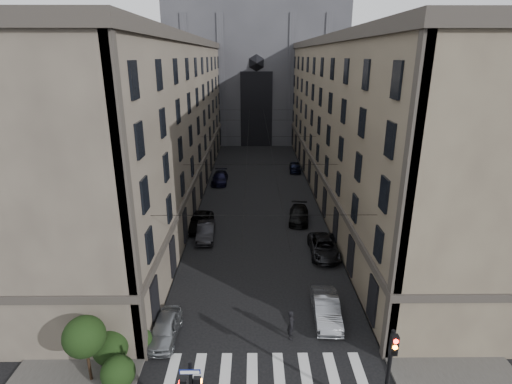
{
  "coord_description": "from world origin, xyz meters",
  "views": [
    {
      "loc": [
        -0.68,
        -12.77,
        16.84
      ],
      "look_at": [
        -0.49,
        11.25,
        8.58
      ],
      "focal_mm": 28.0,
      "sensor_mm": 36.0,
      "label": 1
    }
  ],
  "objects_px": {
    "car_left_far": "(220,178)",
    "car_right_midfar": "(299,215)",
    "car_left_midfar": "(199,222)",
    "gothic_tower": "(256,50)",
    "traffic_light_right": "(390,366)",
    "car_right_midnear": "(324,247)",
    "car_left_near": "(165,329)",
    "car_right_near": "(326,309)",
    "car_right_far": "(295,167)",
    "car_left_midnear": "(206,231)",
    "pedestrian": "(291,324)"
  },
  "relations": [
    {
      "from": "car_left_far",
      "to": "car_right_midfar",
      "type": "bearing_deg",
      "value": -54.94
    },
    {
      "from": "car_left_far",
      "to": "car_right_midfar",
      "type": "xyz_separation_m",
      "value": [
        9.48,
        -13.55,
        -0.02
      ]
    },
    {
      "from": "car_left_midfar",
      "to": "car_left_far",
      "type": "height_order",
      "value": "car_left_far"
    },
    {
      "from": "gothic_tower",
      "to": "traffic_light_right",
      "type": "xyz_separation_m",
      "value": [
        5.6,
        -73.04,
        -14.51
      ]
    },
    {
      "from": "car_right_midnear",
      "to": "car_right_midfar",
      "type": "distance_m",
      "value": 7.74
    },
    {
      "from": "gothic_tower",
      "to": "car_right_midfar",
      "type": "bearing_deg",
      "value": -85.03
    },
    {
      "from": "car_left_near",
      "to": "car_right_near",
      "type": "bearing_deg",
      "value": 11.73
    },
    {
      "from": "car_left_near",
      "to": "car_right_far",
      "type": "distance_m",
      "value": 39.6
    },
    {
      "from": "car_left_near",
      "to": "car_right_midfar",
      "type": "xyz_separation_m",
      "value": [
        10.4,
        18.61,
        0.01
      ]
    },
    {
      "from": "gothic_tower",
      "to": "car_left_far",
      "type": "height_order",
      "value": "gothic_tower"
    },
    {
      "from": "car_left_midfar",
      "to": "car_right_midnear",
      "type": "height_order",
      "value": "car_right_midnear"
    },
    {
      "from": "car_left_midnear",
      "to": "car_right_far",
      "type": "height_order",
      "value": "car_left_midnear"
    },
    {
      "from": "car_left_far",
      "to": "pedestrian",
      "type": "xyz_separation_m",
      "value": [
        6.96,
        -32.16,
        0.24
      ]
    },
    {
      "from": "car_left_midnear",
      "to": "pedestrian",
      "type": "bearing_deg",
      "value": -66.59
    },
    {
      "from": "gothic_tower",
      "to": "traffic_light_right",
      "type": "relative_size",
      "value": 11.15
    },
    {
      "from": "traffic_light_right",
      "to": "car_right_midnear",
      "type": "relative_size",
      "value": 0.98
    },
    {
      "from": "gothic_tower",
      "to": "car_left_midfar",
      "type": "bearing_deg",
      "value": -97.06
    },
    {
      "from": "car_right_far",
      "to": "car_left_midnear",
      "type": "bearing_deg",
      "value": -112.27
    },
    {
      "from": "car_left_near",
      "to": "car_left_midfar",
      "type": "xyz_separation_m",
      "value": [
        0.0,
        16.89,
        0.0
      ]
    },
    {
      "from": "car_right_midfar",
      "to": "car_right_far",
      "type": "height_order",
      "value": "car_right_midfar"
    },
    {
      "from": "traffic_light_right",
      "to": "car_left_near",
      "type": "height_order",
      "value": "traffic_light_right"
    },
    {
      "from": "car_left_near",
      "to": "car_right_near",
      "type": "distance_m",
      "value": 10.56
    },
    {
      "from": "car_left_far",
      "to": "car_right_midnear",
      "type": "distance_m",
      "value": 23.79
    },
    {
      "from": "pedestrian",
      "to": "car_left_midnear",
      "type": "bearing_deg",
      "value": 39.85
    },
    {
      "from": "car_left_near",
      "to": "traffic_light_right",
      "type": "bearing_deg",
      "value": -25.64
    },
    {
      "from": "traffic_light_right",
      "to": "car_left_far",
      "type": "relative_size",
      "value": 1.03
    },
    {
      "from": "traffic_light_right",
      "to": "car_left_far",
      "type": "bearing_deg",
      "value": 105.88
    },
    {
      "from": "gothic_tower",
      "to": "car_left_near",
      "type": "height_order",
      "value": "gothic_tower"
    },
    {
      "from": "car_right_midnear",
      "to": "car_left_midnear",
      "type": "bearing_deg",
      "value": 164.0
    },
    {
      "from": "gothic_tower",
      "to": "car_left_midfar",
      "type": "distance_m",
      "value": 53.27
    },
    {
      "from": "car_right_near",
      "to": "car_right_midnear",
      "type": "bearing_deg",
      "value": 83.7
    },
    {
      "from": "car_left_near",
      "to": "car_right_far",
      "type": "relative_size",
      "value": 1.01
    },
    {
      "from": "gothic_tower",
      "to": "car_left_midnear",
      "type": "height_order",
      "value": "gothic_tower"
    },
    {
      "from": "car_left_midnear",
      "to": "car_right_near",
      "type": "bearing_deg",
      "value": -55.3
    },
    {
      "from": "car_right_far",
      "to": "car_left_near",
      "type": "bearing_deg",
      "value": -104.68
    },
    {
      "from": "car_left_midfar",
      "to": "car_right_midnear",
      "type": "bearing_deg",
      "value": -22.78
    },
    {
      "from": "gothic_tower",
      "to": "car_right_midfar",
      "type": "xyz_separation_m",
      "value": [
        4.2,
        -48.34,
        -17.08
      ]
    },
    {
      "from": "car_left_midnear",
      "to": "car_left_midfar",
      "type": "bearing_deg",
      "value": 108.66
    },
    {
      "from": "car_left_midnear",
      "to": "pedestrian",
      "type": "relative_size",
      "value": 2.37
    },
    {
      "from": "car_left_far",
      "to": "car_left_midnear",
      "type": "bearing_deg",
      "value": -89.79
    },
    {
      "from": "car_right_near",
      "to": "car_right_far",
      "type": "bearing_deg",
      "value": 89.96
    },
    {
      "from": "car_left_midnear",
      "to": "car_left_far",
      "type": "height_order",
      "value": "car_left_midnear"
    },
    {
      "from": "traffic_light_right",
      "to": "car_right_midfar",
      "type": "distance_m",
      "value": 24.87
    },
    {
      "from": "car_right_near",
      "to": "car_right_midfar",
      "type": "relative_size",
      "value": 0.96
    },
    {
      "from": "traffic_light_right",
      "to": "car_right_midnear",
      "type": "height_order",
      "value": "traffic_light_right"
    },
    {
      "from": "traffic_light_right",
      "to": "car_left_midnear",
      "type": "distance_m",
      "value": 23.29
    },
    {
      "from": "car_left_midnear",
      "to": "car_right_far",
      "type": "xyz_separation_m",
      "value": [
        10.97,
        23.39,
        -0.05
      ]
    },
    {
      "from": "gothic_tower",
      "to": "pedestrian",
      "type": "relative_size",
      "value": 29.81
    },
    {
      "from": "car_right_midfar",
      "to": "car_right_far",
      "type": "relative_size",
      "value": 1.2
    },
    {
      "from": "car_left_midnear",
      "to": "car_right_far",
      "type": "distance_m",
      "value": 25.83
    }
  ]
}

